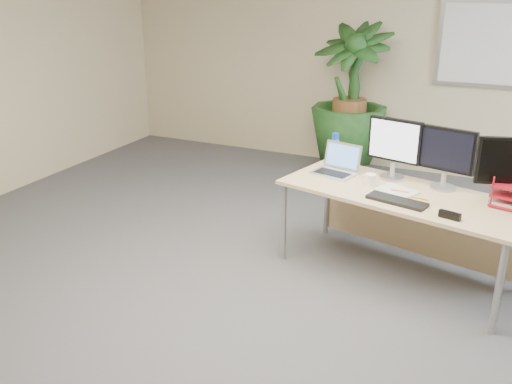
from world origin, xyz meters
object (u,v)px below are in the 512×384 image
at_px(monitor_right, 447,155).
at_px(laptop, 337,166).
at_px(desk, 406,206).
at_px(monitor_left, 395,145).
at_px(floor_plant, 349,111).

height_order(monitor_right, laptop, monitor_right).
bearing_deg(desk, monitor_left, 132.45).
bearing_deg(monitor_right, monitor_left, 170.07).
distance_m(floor_plant, monitor_right, 2.56).
distance_m(monitor_left, laptop, 0.50).
distance_m(floor_plant, laptop, 2.19).
bearing_deg(floor_plant, monitor_left, -64.93).
xyz_separation_m(desk, laptop, (-0.62, 0.13, 0.21)).
distance_m(monitor_left, monitor_right, 0.42).
xyz_separation_m(floor_plant, monitor_right, (1.38, -2.14, 0.23)).
xyz_separation_m(desk, monitor_left, (-0.17, 0.19, 0.43)).
distance_m(desk, laptop, 0.66).
bearing_deg(monitor_left, floor_plant, 115.07).
height_order(desk, monitor_right, monitor_right).
xyz_separation_m(monitor_right, laptop, (-0.85, 0.01, -0.22)).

